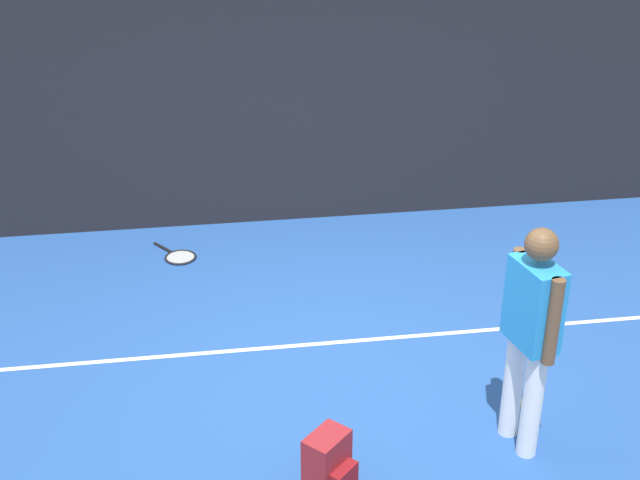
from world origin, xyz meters
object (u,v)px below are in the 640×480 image
object	(u,v)px
tennis_player	(531,328)
tennis_racket	(179,256)
tennis_ball_near_player	(522,403)
backpack	(329,464)

from	to	relation	value
tennis_player	tennis_racket	world-z (taller)	tennis_player
tennis_player	tennis_ball_near_player	bearing A→B (deg)	142.07
tennis_ball_near_player	tennis_player	bearing A→B (deg)	-115.64
tennis_racket	backpack	world-z (taller)	backpack
backpack	tennis_racket	bearing A→B (deg)	61.06
tennis_ball_near_player	backpack	bearing A→B (deg)	-157.52
tennis_player	tennis_racket	xyz separation A→B (m)	(-2.40, 3.25, -0.95)
tennis_player	backpack	bearing A→B (deg)	-91.28
tennis_racket	tennis_ball_near_player	bearing A→B (deg)	5.54
tennis_racket	tennis_ball_near_player	distance (m)	3.86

